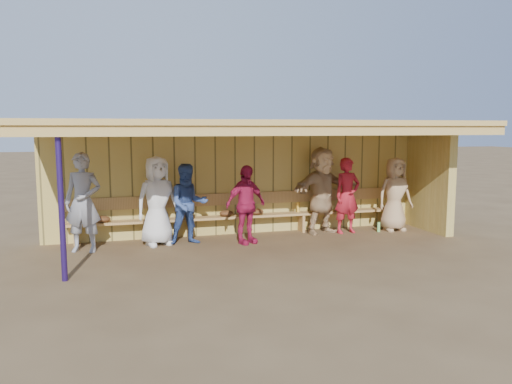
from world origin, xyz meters
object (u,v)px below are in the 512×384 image
player_g (347,196)px  player_d (246,205)px  player_a (83,202)px  player_h (395,194)px  bench (246,211)px  player_c (188,204)px  player_f (322,190)px  player_b (157,201)px

player_g → player_d: bearing=-177.1°
player_a → player_h: 6.78m
player_g → bench: size_ratio=0.22×
player_a → player_g: bearing=19.8°
player_a → player_c: bearing=20.5°
player_d → player_f: 1.99m
player_c → player_f: bearing=1.0°
player_h → bench: 3.45m
player_d → bench: (0.24, 0.84, -0.28)m
player_b → player_g: player_b is taller
player_h → bench: player_h is taller
player_a → player_h: (6.78, 0.11, -0.11)m
player_h → bench: size_ratio=0.22×
player_a → player_f: size_ratio=0.98×
player_c → player_g: (3.60, 0.09, 0.03)m
player_f → player_d: bearing=176.9°
player_f → bench: (-1.67, 0.31, -0.45)m
player_a → player_h: size_ratio=1.13×
player_g → bench: 2.29m
player_c → player_d: player_c is taller
player_a → player_b: size_ratio=1.06×
bench → player_d: bearing=-106.0°
player_d → player_g: player_g is taller
player_b → player_f: 3.66m
player_d → player_h: 3.64m
player_d → player_g: 2.49m
player_g → player_h: (1.17, -0.07, -0.00)m
player_c → bench: 1.51m
player_a → player_b: (1.41, 0.18, -0.05)m
player_d → bench: 0.91m
player_b → player_d: 1.78m
player_f → player_h: bearing=-26.1°
player_c → player_g: size_ratio=0.97×
player_d → player_h: player_h is taller
player_a → player_d: 3.16m
player_c → player_h: player_h is taller
player_d → player_g: bearing=-13.3°
player_b → bench: 2.07m
player_b → bench: player_b is taller
player_d → player_b: bearing=146.1°
player_a → player_b: player_a is taller
player_b → player_a: bearing=168.9°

